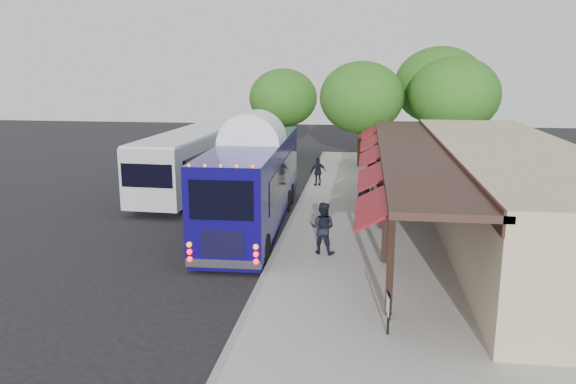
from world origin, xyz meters
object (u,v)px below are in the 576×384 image
at_px(city_bus, 194,158).
at_px(sign_board, 389,307).
at_px(coach_bus, 253,178).
at_px(ped_b, 323,228).
at_px(ped_c, 318,172).
at_px(ped_d, 371,175).
at_px(ped_a, 364,202).

distance_m(city_bus, sign_board, 18.20).
height_order(coach_bus, ped_b, coach_bus).
xyz_separation_m(ped_c, sign_board, (3.13, -16.92, -0.05)).
bearing_deg(coach_bus, ped_d, 52.67).
height_order(coach_bus, ped_d, coach_bus).
bearing_deg(ped_a, ped_b, -119.18).
bearing_deg(ped_c, ped_d, 138.31).
height_order(ped_a, ped_c, ped_a).
height_order(coach_bus, city_bus, coach_bus).
distance_m(ped_c, ped_d, 2.91).
height_order(coach_bus, ped_c, coach_bus).
relative_size(coach_bus, sign_board, 11.28).
distance_m(ped_c, sign_board, 17.21).
bearing_deg(ped_a, sign_board, -96.55).
bearing_deg(city_bus, ped_d, 6.64).
bearing_deg(coach_bus, ped_b, -50.38).
bearing_deg(ped_b, ped_c, -71.91).
xyz_separation_m(ped_a, ped_d, (0.32, 6.27, -0.06)).
distance_m(ped_b, ped_d, 10.47).
bearing_deg(ped_b, sign_board, 121.79).
distance_m(coach_bus, ped_d, 8.37).
height_order(coach_bus, sign_board, coach_bus).
bearing_deg(ped_c, coach_bus, 48.62).
bearing_deg(sign_board, ped_c, 94.44).
height_order(ped_c, sign_board, ped_c).
relative_size(ped_a, sign_board, 1.71).
distance_m(city_bus, ped_b, 12.26).
distance_m(ped_a, sign_board, 9.90).
distance_m(ped_a, ped_c, 7.47).
bearing_deg(ped_d, ped_b, 82.09).
relative_size(ped_a, ped_d, 1.07).
xyz_separation_m(ped_a, ped_c, (-2.48, 7.05, -0.13)).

